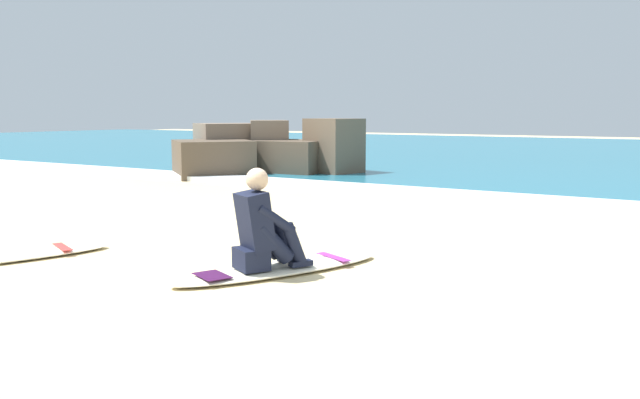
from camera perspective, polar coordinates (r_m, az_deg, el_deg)
name	(u,v)px	position (r m, az deg, el deg)	size (l,w,h in m)	color
ground_plane	(204,273)	(6.39, -10.11, -6.32)	(80.00, 80.00, 0.00)	beige
sea	(591,154)	(25.22, 22.59, 3.67)	(80.00, 28.00, 0.10)	teal
breaking_foam	(451,195)	(11.98, 11.43, 0.41)	(80.00, 0.90, 0.11)	white
surfboard_main	(280,269)	(6.31, -3.49, -6.06)	(1.36, 2.27, 0.08)	#EFE5C6
surfer_seated	(263,230)	(6.12, -5.04, -2.67)	(0.62, 0.77, 0.95)	black
surfboard_spare_near	(0,257)	(7.55, -26.23, -4.57)	(1.32, 2.27, 0.08)	#EFE5C6
rock_outcrop_distant	(260,152)	(16.20, -5.29, 4.16)	(4.57, 3.68, 1.39)	brown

